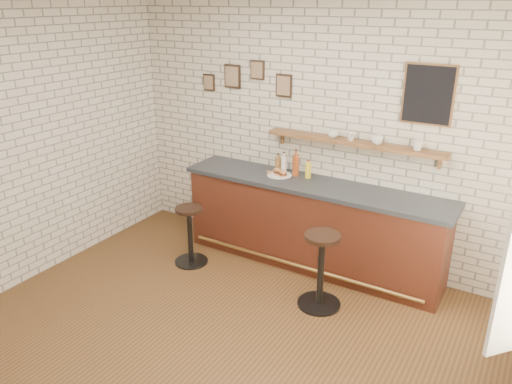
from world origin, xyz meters
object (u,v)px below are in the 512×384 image
(ciabatta_sandwich, at_px, (280,172))
(condiment_bottle_yellow, at_px, (308,170))
(bar_counter, at_px, (312,224))
(bar_stool_left, at_px, (190,233))
(bar_stool_right, at_px, (321,268))
(shelf_cup_a, at_px, (333,134))
(bitters_bottle_brown, at_px, (278,164))
(sandwich_plate, at_px, (279,175))
(bitters_bottle_white, at_px, (284,165))
(shelf_cup_b, at_px, (351,136))
(shelf_cup_c, at_px, (377,140))
(shelf_cup_d, at_px, (418,145))
(bitters_bottle_amber, at_px, (296,165))

(ciabatta_sandwich, distance_m, condiment_bottle_yellow, 0.33)
(bar_counter, height_order, bar_stool_left, bar_counter)
(bar_stool_left, xyz_separation_m, bar_stool_right, (1.66, -0.02, 0.05))
(shelf_cup_a, bearing_deg, ciabatta_sandwich, 155.48)
(shelf_cup_a, bearing_deg, bitters_bottle_brown, 145.19)
(bar_stool_left, bearing_deg, sandwich_plate, 43.91)
(sandwich_plate, xyz_separation_m, bar_stool_right, (0.89, -0.76, -0.59))
(bitters_bottle_white, xyz_separation_m, shelf_cup_b, (0.77, 0.07, 0.43))
(bitters_bottle_white, height_order, bar_stool_right, bitters_bottle_white)
(bar_counter, height_order, sandwich_plate, sandwich_plate)
(bitters_bottle_white, distance_m, condiment_bottle_yellow, 0.31)
(bitters_bottle_brown, xyz_separation_m, shelf_cup_c, (1.13, 0.07, 0.45))
(ciabatta_sandwich, height_order, bar_stool_left, ciabatta_sandwich)
(ciabatta_sandwich, bearing_deg, bar_stool_right, -40.62)
(bar_counter, bearing_deg, sandwich_plate, 175.87)
(condiment_bottle_yellow, bearing_deg, bar_counter, -44.21)
(bitters_bottle_white, distance_m, shelf_cup_c, 1.14)
(condiment_bottle_yellow, height_order, shelf_cup_d, shelf_cup_d)
(bitters_bottle_white, bearing_deg, shelf_cup_d, 2.82)
(sandwich_plate, xyz_separation_m, bitters_bottle_amber, (0.16, 0.10, 0.12))
(bitters_bottle_white, bearing_deg, ciabatta_sandwich, -87.79)
(condiment_bottle_yellow, height_order, shelf_cup_b, shelf_cup_b)
(ciabatta_sandwich, xyz_separation_m, shelf_cup_c, (1.05, 0.17, 0.50))
(bitters_bottle_amber, bearing_deg, shelf_cup_d, 3.15)
(bitters_bottle_amber, bearing_deg, sandwich_plate, -149.22)
(shelf_cup_a, relative_size, shelf_cup_c, 0.89)
(condiment_bottle_yellow, xyz_separation_m, shelf_cup_b, (0.45, 0.07, 0.44))
(shelf_cup_c, bearing_deg, shelf_cup_d, -89.06)
(bitters_bottle_white, height_order, shelf_cup_b, shelf_cup_b)
(condiment_bottle_yellow, distance_m, bar_stool_left, 1.55)
(shelf_cup_d, bearing_deg, shelf_cup_c, 158.86)
(bitters_bottle_white, height_order, bar_stool_left, bitters_bottle_white)
(shelf_cup_d, bearing_deg, bitters_bottle_brown, 161.54)
(bitters_bottle_white, relative_size, shelf_cup_c, 2.05)
(bar_stool_left, distance_m, shelf_cup_b, 2.14)
(bitters_bottle_white, relative_size, bitters_bottle_amber, 0.82)
(bar_stool_left, bearing_deg, ciabatta_sandwich, 43.58)
(ciabatta_sandwich, xyz_separation_m, bitters_bottle_amber, (0.15, 0.10, 0.08))
(ciabatta_sandwich, height_order, condiment_bottle_yellow, condiment_bottle_yellow)
(shelf_cup_a, relative_size, shelf_cup_d, 1.02)
(condiment_bottle_yellow, relative_size, bar_stool_left, 0.30)
(sandwich_plate, bearing_deg, ciabatta_sandwich, 0.00)
(bitters_bottle_white, bearing_deg, bar_stool_left, -132.80)
(bar_stool_left, relative_size, shelf_cup_a, 6.30)
(ciabatta_sandwich, distance_m, bar_stool_right, 1.32)
(shelf_cup_c, bearing_deg, bitters_bottle_brown, 94.60)
(bitters_bottle_brown, bearing_deg, bar_stool_right, -41.54)
(bitters_bottle_white, bearing_deg, bitters_bottle_amber, 0.00)
(bitters_bottle_brown, distance_m, condiment_bottle_yellow, 0.39)
(bar_stool_left, bearing_deg, shelf_cup_b, 30.51)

